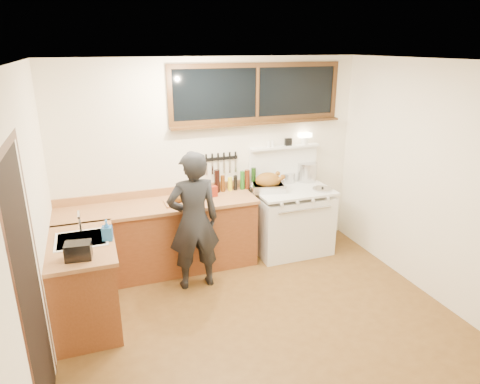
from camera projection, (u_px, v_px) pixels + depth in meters
name	position (u px, v px, depth m)	size (l,w,h in m)	color
ground_plane	(263.00, 323.00, 4.45)	(4.00, 3.50, 0.02)	brown
room_shell	(266.00, 170.00, 3.91)	(4.10, 3.60, 2.65)	white
counter_back	(160.00, 237.00, 5.34)	(2.44, 0.64, 1.00)	brown
counter_left	(85.00, 283.00, 4.32)	(0.64, 1.09, 0.90)	brown
sink_unit	(82.00, 244.00, 4.26)	(0.50, 0.45, 0.37)	white
vintage_stove	(291.00, 219.00, 5.87)	(1.02, 0.74, 1.59)	white
back_window	(257.00, 99.00, 5.50)	(2.32, 0.13, 0.77)	black
left_doorway	(32.00, 295.00, 2.97)	(0.02, 1.04, 2.17)	black
knife_strip	(221.00, 159.00, 5.59)	(0.46, 0.03, 0.28)	black
man	(194.00, 221.00, 4.88)	(0.60, 0.40, 1.65)	black
soap_bottle	(107.00, 230.00, 4.20)	(0.11, 0.11, 0.21)	#2160A7
toaster	(78.00, 251.00, 3.84)	(0.24, 0.18, 0.16)	black
cutting_board	(179.00, 199.00, 5.20)	(0.35, 0.26, 0.13)	#A36C41
roast_turkey	(268.00, 183.00, 5.63)	(0.49, 0.41, 0.25)	silver
stockpot	(307.00, 172.00, 6.04)	(0.33, 0.33, 0.26)	silver
saucepan	(288.00, 177.00, 5.99)	(0.21, 0.31, 0.13)	silver
pot_lid	(322.00, 189.00, 5.69)	(0.32, 0.32, 0.04)	silver
coffee_tin	(213.00, 191.00, 5.43)	(0.11, 0.09, 0.14)	maroon
pitcher	(195.00, 187.00, 5.53)	(0.10, 0.10, 0.17)	white
bottle_cluster	(236.00, 181.00, 5.65)	(0.58, 0.07, 0.30)	black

